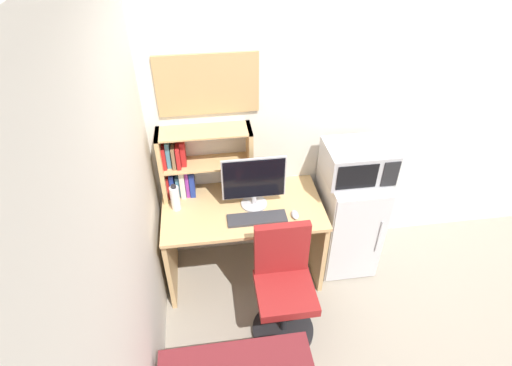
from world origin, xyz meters
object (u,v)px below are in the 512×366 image
water_bottle (175,198)px  wall_corkboard (208,85)px  monitor (254,181)px  microwave (358,161)px  desk_chair (283,290)px  mini_fridge (347,219)px  keyboard (257,218)px  computer_mouse (295,215)px  hutch_bookshelf (193,164)px

water_bottle → wall_corkboard: size_ratio=0.31×
monitor → wall_corkboard: wall_corkboard is taller
microwave → wall_corkboard: size_ratio=0.70×
monitor → water_bottle: 0.62m
microwave → desk_chair: size_ratio=0.54×
mini_fridge → desk_chair: 0.93m
monitor → microwave: 0.82m
monitor → keyboard: (-0.00, -0.18, -0.22)m
computer_mouse → desk_chair: size_ratio=0.10×
computer_mouse → microwave: 0.64m
computer_mouse → mini_fridge: 0.65m
water_bottle → microwave: 1.43m
wall_corkboard → monitor: bearing=-47.4°
mini_fridge → keyboard: bearing=-165.4°
monitor → wall_corkboard: bearing=132.6°
hutch_bookshelf → water_bottle: bearing=-129.9°
monitor → desk_chair: (0.13, -0.59, -0.57)m
hutch_bookshelf → computer_mouse: (0.74, -0.40, -0.27)m
wall_corkboard → keyboard: bearing=-59.6°
hutch_bookshelf → mini_fridge: bearing=-8.3°
keyboard → computer_mouse: size_ratio=4.48×
monitor → mini_fridge: size_ratio=0.52×
water_bottle → wall_corkboard: (0.31, 0.27, 0.78)m
hutch_bookshelf → microwave: size_ratio=1.39×
mini_fridge → desk_chair: (-0.68, -0.63, -0.04)m
hutch_bookshelf → water_bottle: hutch_bookshelf is taller
computer_mouse → keyboard: bearing=178.6°
computer_mouse → microwave: (0.53, 0.22, 0.29)m
keyboard → hutch_bookshelf: bearing=138.5°
water_bottle → desk_chair: 1.06m
keyboard → wall_corkboard: (-0.29, 0.49, 0.87)m
hutch_bookshelf → keyboard: size_ratio=1.59×
mini_fridge → microwave: (0.00, 0.00, 0.60)m
monitor → computer_mouse: 0.40m
keyboard → microwave: 0.89m
mini_fridge → wall_corkboard: (-1.10, 0.28, 1.18)m
hutch_bookshelf → monitor: size_ratio=1.46×
water_bottle → desk_chair: size_ratio=0.24×
computer_mouse → desk_chair: 0.56m
monitor → desk_chair: bearing=-77.3°
monitor → computer_mouse: size_ratio=4.88×
wall_corkboard → water_bottle: bearing=-138.9°
keyboard → microwave: size_ratio=0.87×
computer_mouse → mini_fridge: mini_fridge is taller
microwave → desk_chair: 1.13m
keyboard → water_bottle: 0.64m
monitor → mini_fridge: bearing=2.6°
microwave → keyboard: bearing=-165.2°
keyboard → water_bottle: water_bottle is taller
water_bottle → mini_fridge: size_ratio=0.24×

